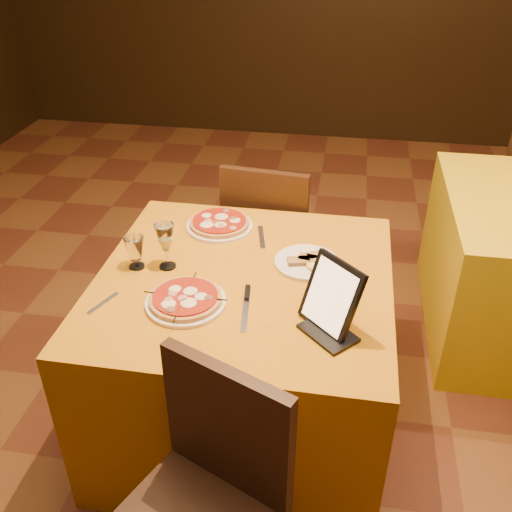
% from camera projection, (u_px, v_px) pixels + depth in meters
% --- Properties ---
extents(floor, '(6.00, 7.00, 0.01)m').
position_uv_depth(floor, '(280.00, 407.00, 2.59)').
color(floor, '#5E2D19').
rests_on(floor, ground).
extents(main_table, '(1.10, 1.10, 0.75)m').
position_uv_depth(main_table, '(245.00, 352.00, 2.34)').
color(main_table, '#C2790C').
rests_on(main_table, floor).
extents(chair_main_far, '(0.46, 0.46, 0.91)m').
position_uv_depth(chair_main_far, '(273.00, 237.00, 2.97)').
color(chair_main_far, black).
rests_on(chair_main_far, floor).
extents(pizza_near, '(0.28, 0.28, 0.03)m').
position_uv_depth(pizza_near, '(186.00, 300.00, 1.99)').
color(pizza_near, white).
rests_on(pizza_near, main_table).
extents(pizza_far, '(0.29, 0.29, 0.03)m').
position_uv_depth(pizza_far, '(219.00, 224.00, 2.45)').
color(pizza_far, white).
rests_on(pizza_far, main_table).
extents(cutlet_dish, '(0.25, 0.25, 0.03)m').
position_uv_depth(cutlet_dish, '(307.00, 261.00, 2.20)').
color(cutlet_dish, white).
rests_on(cutlet_dish, main_table).
extents(wine_glass, '(0.10, 0.10, 0.19)m').
position_uv_depth(wine_glass, '(166.00, 246.00, 2.14)').
color(wine_glass, '#DDDC7D').
rests_on(wine_glass, main_table).
extents(water_glass, '(0.07, 0.07, 0.13)m').
position_uv_depth(water_glass, '(135.00, 253.00, 2.16)').
color(water_glass, silver).
rests_on(water_glass, main_table).
extents(tablet, '(0.22, 0.22, 0.24)m').
position_uv_depth(tablet, '(331.00, 296.00, 1.83)').
color(tablet, black).
rests_on(tablet, main_table).
extents(knife, '(0.05, 0.25, 0.01)m').
position_uv_depth(knife, '(246.00, 309.00, 1.97)').
color(knife, silver).
rests_on(knife, main_table).
extents(fork_near, '(0.07, 0.14, 0.01)m').
position_uv_depth(fork_near, '(103.00, 303.00, 1.99)').
color(fork_near, silver).
rests_on(fork_near, main_table).
extents(fork_far, '(0.06, 0.18, 0.01)m').
position_uv_depth(fork_far, '(262.00, 237.00, 2.38)').
color(fork_far, '#A5A5AB').
rests_on(fork_far, main_table).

